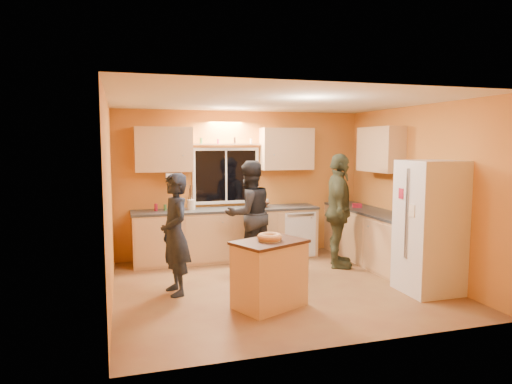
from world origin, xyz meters
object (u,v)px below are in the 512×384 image
object	(u,v)px
person_left	(175,234)
person_right	(339,211)
person_center	(249,214)
island	(270,273)
refrigerator	(430,227)

from	to	relation	value
person_left	person_right	world-z (taller)	person_right
person_left	person_center	world-z (taller)	person_center
person_right	person_left	bearing A→B (deg)	125.61
island	refrigerator	bearing A→B (deg)	-26.46
refrigerator	person_left	distance (m)	3.44
person_center	person_right	bearing A→B (deg)	146.15
person_left	person_center	bearing A→B (deg)	117.39
person_left	person_right	bearing A→B (deg)	91.66
refrigerator	island	distance (m)	2.31
refrigerator	person_left	xyz separation A→B (m)	(-3.32, 0.90, -0.08)
refrigerator	person_center	xyz separation A→B (m)	(-2.00, 1.95, -0.03)
refrigerator	person_center	distance (m)	2.79
refrigerator	person_right	xyz separation A→B (m)	(-0.60, 1.51, 0.03)
person_center	person_right	xyz separation A→B (m)	(1.40, -0.44, 0.06)
refrigerator	island	xyz separation A→B (m)	(-2.26, 0.08, -0.48)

